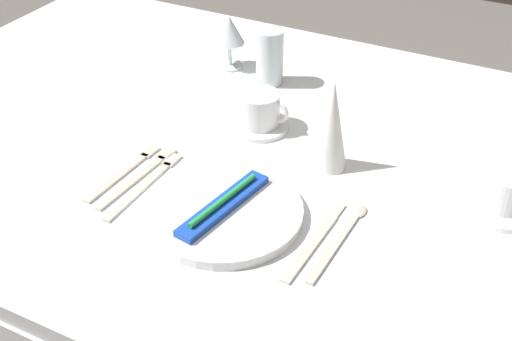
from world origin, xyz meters
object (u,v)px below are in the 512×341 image
at_px(fork_inner, 141,175).
at_px(fork_salad, 127,170).
at_px(dinner_knife, 313,242).
at_px(spoon_soup, 344,232).
at_px(drink_tumbler, 270,60).
at_px(toothbrush_package, 223,204).
at_px(coffee_cup_right, 508,190).
at_px(dinner_plate, 224,212).
at_px(coffee_cup_left, 260,109).
at_px(fork_outer, 147,183).
at_px(napkin_folded, 332,125).
at_px(wine_glass_centre, 229,32).

relative_size(fork_inner, fork_salad, 1.07).
height_order(fork_inner, dinner_knife, same).
bearing_deg(spoon_soup, dinner_knife, -126.52).
xyz_separation_m(fork_salad, drink_tumbler, (0.08, 0.44, 0.05)).
distance_m(toothbrush_package, coffee_cup_right, 0.48).
distance_m(dinner_plate, coffee_cup_right, 0.48).
bearing_deg(fork_salad, toothbrush_package, -8.40).
distance_m(dinner_plate, coffee_cup_left, 0.30).
height_order(dinner_knife, drink_tumbler, drink_tumbler).
xyz_separation_m(fork_salad, coffee_cup_right, (0.64, 0.20, 0.04)).
distance_m(dinner_plate, fork_outer, 0.17).
height_order(fork_inner, drink_tumbler, drink_tumbler).
relative_size(spoon_soup, coffee_cup_left, 2.02).
distance_m(drink_tumbler, napkin_folded, 0.35).
xyz_separation_m(toothbrush_package, spoon_soup, (0.20, 0.05, -0.02)).
bearing_deg(fork_outer, wine_glass_centre, 101.17).
distance_m(fork_inner, fork_salad, 0.03).
bearing_deg(napkin_folded, fork_outer, -142.96).
distance_m(fork_inner, napkin_folded, 0.36).
xyz_separation_m(wine_glass_centre, drink_tumbler, (0.12, -0.03, -0.03)).
xyz_separation_m(dinner_knife, coffee_cup_left, (-0.24, 0.28, 0.04)).
bearing_deg(fork_outer, coffee_cup_left, 70.94).
bearing_deg(dinner_plate, fork_inner, 170.20).
bearing_deg(coffee_cup_left, wine_glass_centre, 131.22).
height_order(toothbrush_package, coffee_cup_right, coffee_cup_right).
xyz_separation_m(toothbrush_package, dinner_knife, (0.16, 0.01, -0.02)).
xyz_separation_m(toothbrush_package, wine_glass_centre, (-0.26, 0.50, 0.06)).
bearing_deg(wine_glass_centre, coffee_cup_left, -48.78).
distance_m(fork_outer, wine_glass_centre, 0.50).
relative_size(fork_outer, dinner_knife, 1.02).
height_order(coffee_cup_left, coffee_cup_right, coffee_cup_left).
height_order(toothbrush_package, wine_glass_centre, wine_glass_centre).
distance_m(dinner_plate, toothbrush_package, 0.02).
bearing_deg(toothbrush_package, wine_glass_centre, 117.86).
height_order(fork_outer, fork_inner, same).
relative_size(fork_salad, drink_tumbler, 1.61).
height_order(toothbrush_package, coffee_cup_left, coffee_cup_left).
bearing_deg(napkin_folded, fork_salad, -150.13).
bearing_deg(fork_inner, coffee_cup_left, 64.96).
distance_m(spoon_soup, coffee_cup_left, 0.36).
relative_size(dinner_plate, coffee_cup_right, 2.75).
height_order(dinner_knife, coffee_cup_right, coffee_cup_right).
distance_m(toothbrush_package, fork_salad, 0.23).
bearing_deg(coffee_cup_right, toothbrush_package, -150.56).
xyz_separation_m(fork_inner, napkin_folded, (0.30, 0.19, 0.09)).
distance_m(fork_inner, dinner_knife, 0.36).
xyz_separation_m(dinner_knife, napkin_folded, (-0.06, 0.22, 0.09)).
height_order(toothbrush_package, drink_tumbler, drink_tumbler).
xyz_separation_m(dinner_knife, spoon_soup, (0.03, 0.05, 0.00)).
xyz_separation_m(dinner_plate, coffee_cup_right, (0.42, 0.24, 0.03)).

